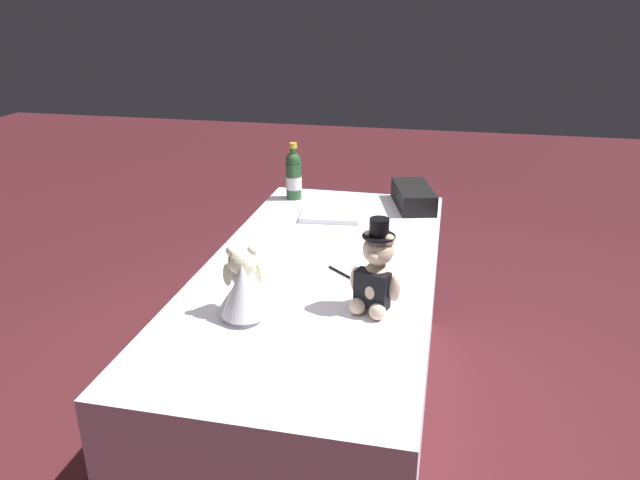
# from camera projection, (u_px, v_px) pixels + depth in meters

# --- Properties ---
(ground_plane) EXTENTS (12.00, 12.00, 0.00)m
(ground_plane) POSITION_uv_depth(u_px,v_px,m) (320.00, 421.00, 2.46)
(ground_plane) COLOR #47191E
(reception_table) EXTENTS (1.82, 0.83, 0.70)m
(reception_table) POSITION_uv_depth(u_px,v_px,m) (320.00, 347.00, 2.33)
(reception_table) COLOR white
(reception_table) RESTS_ON ground_plane
(teddy_bear_groom) EXTENTS (0.16, 0.16, 0.30)m
(teddy_bear_groom) POSITION_uv_depth(u_px,v_px,m) (376.00, 276.00, 1.85)
(teddy_bear_groom) COLOR beige
(teddy_bear_groom) RESTS_ON reception_table
(teddy_bear_bride) EXTENTS (0.22, 0.19, 0.23)m
(teddy_bear_bride) POSITION_uv_depth(u_px,v_px,m) (243.00, 288.00, 1.82)
(teddy_bear_bride) COLOR white
(teddy_bear_bride) RESTS_ON reception_table
(champagne_bottle) EXTENTS (0.08, 0.08, 0.28)m
(champagne_bottle) POSITION_uv_depth(u_px,v_px,m) (294.00, 175.00, 2.89)
(champagne_bottle) COLOR #264C28
(champagne_bottle) RESTS_ON reception_table
(signing_pen) EXTENTS (0.11, 0.12, 0.01)m
(signing_pen) POSITION_uv_depth(u_px,v_px,m) (343.00, 274.00, 2.12)
(signing_pen) COLOR black
(signing_pen) RESTS_ON reception_table
(gift_case_black) EXTENTS (0.37, 0.24, 0.09)m
(gift_case_black) POSITION_uv_depth(u_px,v_px,m) (413.00, 197.00, 2.81)
(gift_case_black) COLOR black
(gift_case_black) RESTS_ON reception_table
(guestbook) EXTENTS (0.23, 0.28, 0.02)m
(guestbook) POSITION_uv_depth(u_px,v_px,m) (331.00, 214.00, 2.68)
(guestbook) COLOR white
(guestbook) RESTS_ON reception_table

